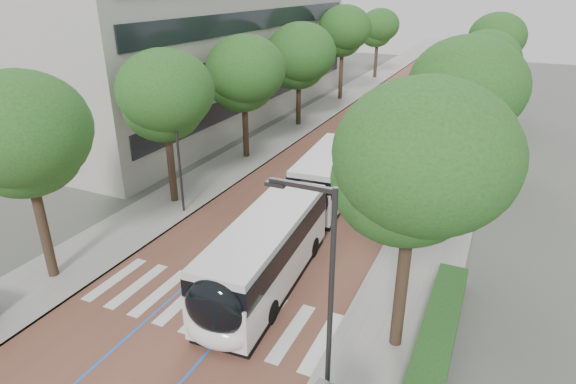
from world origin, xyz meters
The scene contains 19 objects.
ground centered at (0.00, 0.00, 0.00)m, with size 160.00×160.00×0.00m, color #51544C.
road centered at (0.00, 40.00, 0.01)m, with size 11.00×140.00×0.02m, color brown.
sidewalk_left centered at (-7.50, 40.00, 0.06)m, with size 4.00×140.00×0.12m, color gray.
sidewalk_right centered at (7.50, 40.00, 0.06)m, with size 4.00×140.00×0.12m, color gray.
kerb_left centered at (-5.60, 40.00, 0.06)m, with size 0.20×140.00×0.14m, color gray.
kerb_right centered at (5.60, 40.00, 0.06)m, with size 0.20×140.00×0.14m, color gray.
zebra_crossing centered at (0.20, 1.00, 0.03)m, with size 10.55×3.60×0.01m.
lane_line_left centered at (-1.60, 40.00, 0.02)m, with size 0.12×126.00×0.01m, color blue.
lane_line_right centered at (1.60, 40.00, 0.02)m, with size 0.12×126.00×0.01m, color blue.
office_building centered at (-19.47, 28.00, 7.00)m, with size 18.11×40.00×14.00m.
hedge centered at (9.10, 0.00, 0.52)m, with size 1.20×14.00×0.80m, color #153D17.
streetlight_near centered at (6.62, -3.00, 4.82)m, with size 1.82×0.20×8.00m.
streetlight_far centered at (6.62, 22.00, 4.82)m, with size 1.82×0.20×8.00m.
lamp_post_left centered at (-6.10, 8.00, 4.12)m, with size 0.14×0.14×8.00m, color #2A2B2D.
trees_left centered at (-7.50, 24.80, 6.40)m, with size 6.18×60.29×9.66m.
trees_right centered at (7.70, 21.54, 6.68)m, with size 6.05×47.74×9.42m.
lead_bus centered at (1.39, 7.26, 1.63)m, with size 3.74×18.52×3.20m.
bus_queued_0 centered at (1.89, 23.22, 1.62)m, with size 3.02×12.49×3.20m.
bus_queued_1 centered at (1.98, 36.92, 1.62)m, with size 2.81×12.45×3.20m.
Camera 1 is at (9.95, -12.45, 12.33)m, focal length 30.00 mm.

